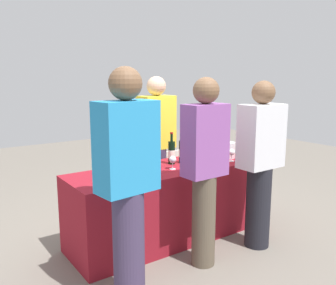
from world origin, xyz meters
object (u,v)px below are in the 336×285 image
object	(u,v)px
wine_bottle_6	(216,145)
wine_bottle_5	(182,152)
wine_bottle_2	(135,158)
guest_2	(260,160)
guest_0	(127,180)
wine_bottle_4	(172,152)
wine_glass_0	(124,171)
wine_bottle_1	(127,160)
wine_glass_2	(173,160)
wine_bottle_3	(156,156)
wine_glass_4	(232,153)
server_pouring	(157,142)
menu_board	(172,177)
wine_glass_1	(148,165)
ice_bucket	(226,150)
wine_bottle_0	(110,162)
guest_1	(205,166)
wine_glass_3	(194,157)

from	to	relation	value
wine_bottle_6	wine_bottle_5	bearing A→B (deg)	-169.92
wine_bottle_2	guest_2	world-z (taller)	guest_2
guest_0	wine_bottle_4	bearing A→B (deg)	33.76
wine_bottle_2	wine_glass_0	size ratio (longest dim) A/B	2.41
wine_bottle_1	guest_0	world-z (taller)	guest_0
wine_bottle_5	wine_glass_2	distance (m)	0.28
wine_bottle_3	wine_bottle_6	bearing A→B (deg)	5.25
wine_glass_4	server_pouring	bearing A→B (deg)	119.61
wine_bottle_3	wine_bottle_5	world-z (taller)	wine_bottle_5
wine_glass_2	wine_bottle_4	bearing A→B (deg)	57.15
wine_bottle_6	wine_glass_4	world-z (taller)	wine_bottle_6
wine_bottle_1	menu_board	xyz separation A→B (m)	(1.03, 0.71, -0.51)
wine_glass_1	ice_bucket	bearing A→B (deg)	6.99
wine_glass_0	wine_bottle_0	bearing A→B (deg)	90.83
wine_glass_4	guest_1	bearing A→B (deg)	-150.02
wine_glass_1	wine_glass_0	bearing A→B (deg)	-172.38
wine_bottle_4	wine_glass_3	world-z (taller)	wine_bottle_4
wine_glass_1	wine_glass_2	distance (m)	0.32
wine_glass_1	guest_2	size ratio (longest dim) A/B	0.09
wine_bottle_1	guest_0	xyz separation A→B (m)	(-0.42, -0.78, 0.06)
wine_glass_4	ice_bucket	size ratio (longest dim) A/B	0.66
wine_bottle_1	server_pouring	world-z (taller)	server_pouring
wine_glass_1	server_pouring	world-z (taller)	server_pouring
wine_bottle_3	wine_glass_0	world-z (taller)	wine_bottle_3
wine_bottle_2	wine_glass_3	size ratio (longest dim) A/B	2.24
wine_bottle_2	wine_bottle_5	xyz separation A→B (m)	(0.55, -0.04, 0.00)
wine_bottle_3	wine_bottle_1	bearing A→B (deg)	-178.95
wine_bottle_4	guest_2	size ratio (longest dim) A/B	0.21
wine_bottle_0	wine_glass_4	size ratio (longest dim) A/B	2.51
guest_1	menu_board	distance (m)	1.64
wine_glass_4	guest_1	distance (m)	0.87
wine_bottle_5	guest_0	size ratio (longest dim) A/B	0.19
wine_bottle_1	wine_bottle_2	world-z (taller)	wine_bottle_2
wine_bottle_4	wine_glass_1	distance (m)	0.50
wine_bottle_1	wine_bottle_4	world-z (taller)	wine_bottle_4
wine_glass_2	guest_2	distance (m)	0.83
wine_bottle_0	wine_bottle_3	bearing A→B (deg)	1.57
wine_bottle_5	ice_bucket	bearing A→B (deg)	-8.16
wine_bottle_1	wine_bottle_5	world-z (taller)	wine_bottle_5
wine_glass_4	menu_board	bearing A→B (deg)	94.98
wine_glass_3	guest_2	bearing A→B (deg)	-51.33
ice_bucket	wine_bottle_5	bearing A→B (deg)	171.84
wine_bottle_5	wine_glass_0	bearing A→B (deg)	-163.03
menu_board	guest_2	bearing A→B (deg)	-87.63
wine_bottle_3	wine_glass_2	distance (m)	0.19
wine_bottle_2	wine_glass_3	world-z (taller)	wine_bottle_2
guest_2	menu_board	world-z (taller)	guest_2
wine_bottle_5	menu_board	size ratio (longest dim) A/B	0.46
wine_bottle_1	ice_bucket	world-z (taller)	wine_bottle_1
wine_bottle_0	wine_bottle_1	xyz separation A→B (m)	(0.18, 0.01, -0.01)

